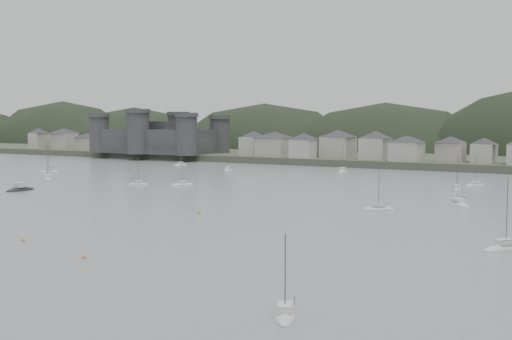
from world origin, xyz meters
The scene contains 8 objects.
ground centered at (0.00, 0.00, 0.00)m, with size 900.00×900.00×0.00m, color slate.
far_shore_land centered at (0.00, 295.00, 1.50)m, with size 900.00×250.00×3.00m, color #383D2D.
forested_ridge centered at (4.83, 269.40, -11.28)m, with size 851.55×103.94×102.57m.
castle centered at (-120.00, 179.80, 10.96)m, with size 66.00×43.00×20.00m.
sailboat_lead centered at (58.25, -17.47, 0.18)m, with size 4.82×6.75×8.95m.
moored_fleet centered at (-6.84, 72.83, 0.18)m, with size 258.80×178.68×12.43m.
motor_launch_far centered at (-57.85, 44.20, 0.28)m, with size 3.45×8.98×4.11m.
mooring_buoys centered at (-9.48, 43.26, 0.15)m, with size 148.12×126.21×0.70m.
Camera 1 is at (86.94, -71.45, 19.48)m, focal length 44.15 mm.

